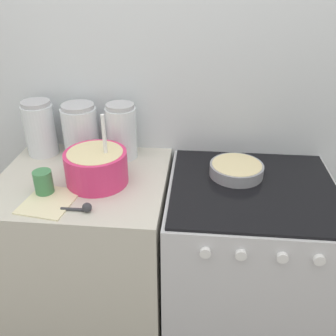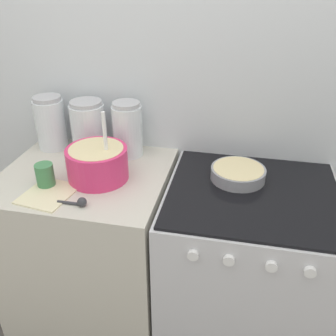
# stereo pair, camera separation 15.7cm
# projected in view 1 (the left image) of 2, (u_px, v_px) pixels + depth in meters

# --- Properties ---
(wall_back) EXTENTS (4.44, 0.05, 2.40)m
(wall_back) POSITION_uv_depth(u_px,v_px,m) (173.00, 85.00, 1.71)
(wall_back) COLOR silver
(wall_back) RESTS_ON ground_plane
(countertop_cabinet) EXTENTS (0.72, 0.64, 0.88)m
(countertop_cabinet) POSITION_uv_depth(u_px,v_px,m) (92.00, 257.00, 1.81)
(countertop_cabinet) COLOR beige
(countertop_cabinet) RESTS_ON ground_plane
(stove) EXTENTS (0.70, 0.66, 0.88)m
(stove) POSITION_uv_depth(u_px,v_px,m) (243.00, 267.00, 1.75)
(stove) COLOR silver
(stove) RESTS_ON ground_plane
(mixing_bowl) EXTENTS (0.26, 0.26, 0.30)m
(mixing_bowl) POSITION_uv_depth(u_px,v_px,m) (96.00, 165.00, 1.53)
(mixing_bowl) COLOR #E0336B
(mixing_bowl) RESTS_ON countertop_cabinet
(baking_pan) EXTENTS (0.23, 0.23, 0.05)m
(baking_pan) POSITION_uv_depth(u_px,v_px,m) (236.00, 169.00, 1.61)
(baking_pan) COLOR gray
(baking_pan) RESTS_ON stove
(storage_jar_left) EXTENTS (0.14, 0.14, 0.26)m
(storage_jar_left) POSITION_uv_depth(u_px,v_px,m) (41.00, 132.00, 1.75)
(storage_jar_left) COLOR silver
(storage_jar_left) RESTS_ON countertop_cabinet
(storage_jar_middle) EXTENTS (0.16, 0.16, 0.25)m
(storage_jar_middle) POSITION_uv_depth(u_px,v_px,m) (81.00, 134.00, 1.74)
(storage_jar_middle) COLOR silver
(storage_jar_middle) RESTS_ON countertop_cabinet
(storage_jar_right) EXTENTS (0.14, 0.14, 0.26)m
(storage_jar_right) POSITION_uv_depth(u_px,v_px,m) (122.00, 135.00, 1.72)
(storage_jar_right) COLOR silver
(storage_jar_right) RESTS_ON countertop_cabinet
(tin_can) EXTENTS (0.07, 0.07, 0.10)m
(tin_can) POSITION_uv_depth(u_px,v_px,m) (44.00, 183.00, 1.47)
(tin_can) COLOR #3F7F4C
(tin_can) RESTS_ON countertop_cabinet
(recipe_page) EXTENTS (0.21, 0.23, 0.01)m
(recipe_page) POSITION_uv_depth(u_px,v_px,m) (49.00, 201.00, 1.43)
(recipe_page) COLOR beige
(recipe_page) RESTS_ON countertop_cabinet
(measuring_spoon) EXTENTS (0.12, 0.04, 0.04)m
(measuring_spoon) POSITION_uv_depth(u_px,v_px,m) (84.00, 208.00, 1.38)
(measuring_spoon) COLOR #333338
(measuring_spoon) RESTS_ON countertop_cabinet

